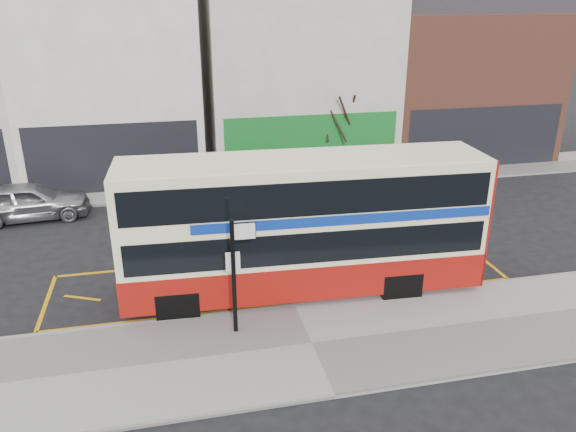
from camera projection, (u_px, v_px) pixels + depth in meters
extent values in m
plane|color=black|center=(292.00, 303.00, 16.37)|extent=(120.00, 120.00, 0.00)
cube|color=gray|center=(312.00, 345.00, 14.26)|extent=(40.00, 4.00, 0.15)
cube|color=gray|center=(294.00, 307.00, 16.00)|extent=(40.00, 0.15, 0.15)
cube|color=gray|center=(240.00, 184.00, 26.33)|extent=(50.00, 3.00, 0.15)
cube|color=white|center=(113.00, 80.00, 27.22)|extent=(8.00, 8.00, 9.00)
cube|color=black|center=(114.00, 160.00, 24.68)|extent=(7.36, 0.06, 3.20)
cube|color=black|center=(115.00, 164.00, 24.77)|extent=(5.60, 0.04, 2.00)
cube|color=silver|center=(293.00, 80.00, 29.12)|extent=(9.00, 8.00, 8.50)
cube|color=#147024|center=(312.00, 148.00, 26.49)|extent=(8.28, 0.06, 3.20)
cube|color=black|center=(312.00, 152.00, 26.58)|extent=(6.30, 0.04, 2.00)
cube|color=brown|center=(451.00, 84.00, 31.12)|extent=(9.00, 8.00, 7.50)
cube|color=black|center=(484.00, 138.00, 28.30)|extent=(8.28, 0.06, 3.20)
cube|color=black|center=(484.00, 142.00, 28.39)|extent=(6.30, 0.04, 2.00)
cube|color=#FFF4C2|center=(303.00, 223.00, 16.19)|extent=(10.46, 2.82, 3.82)
cube|color=maroon|center=(303.00, 266.00, 16.70)|extent=(10.50, 2.86, 1.04)
cube|color=maroon|center=(470.00, 212.00, 17.01)|extent=(0.17, 2.40, 3.82)
cube|color=black|center=(303.00, 231.00, 16.28)|extent=(10.05, 2.86, 0.90)
cube|color=black|center=(303.00, 185.00, 15.76)|extent=(10.05, 2.86, 0.94)
cube|color=#0D2E98|center=(335.00, 205.00, 16.15)|extent=(8.39, 2.78, 0.28)
cube|color=black|center=(120.00, 252.00, 15.54)|extent=(0.16, 2.17, 1.51)
cube|color=black|center=(114.00, 195.00, 14.93)|extent=(0.16, 2.17, 0.94)
cube|color=black|center=(117.00, 222.00, 15.21)|extent=(0.12, 1.65, 0.33)
cube|color=#FFF4C2|center=(304.00, 161.00, 15.50)|extent=(10.46, 2.72, 0.11)
cylinder|color=black|center=(178.00, 306.00, 15.28)|extent=(0.95, 0.31, 0.94)
cylinder|color=black|center=(178.00, 271.00, 17.22)|extent=(0.95, 0.31, 0.94)
cylinder|color=black|center=(402.00, 286.00, 16.31)|extent=(0.95, 0.31, 0.94)
cylinder|color=black|center=(378.00, 255.00, 18.24)|extent=(0.95, 0.31, 0.94)
cube|color=black|center=(234.00, 278.00, 14.17)|extent=(0.11, 0.11, 3.13)
cube|color=white|center=(245.00, 231.00, 13.76)|extent=(0.56, 0.06, 0.46)
cube|color=white|center=(233.00, 262.00, 14.07)|extent=(0.37, 0.04, 0.52)
imported|color=#9C9CA1|center=(29.00, 201.00, 22.16)|extent=(4.66, 2.22, 1.54)
imported|color=#3C4043|center=(242.00, 181.00, 24.91)|extent=(3.96, 1.57, 1.28)
imported|color=#BBBBBB|center=(392.00, 179.00, 24.84)|extent=(5.40, 3.08, 1.47)
cylinder|color=#321D16|center=(336.00, 157.00, 27.40)|extent=(0.24, 0.24, 1.91)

